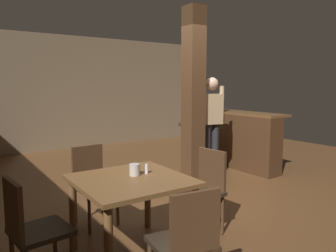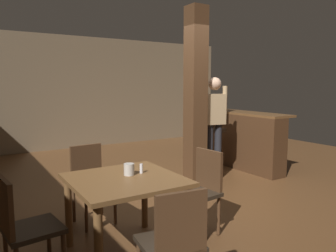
# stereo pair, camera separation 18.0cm
# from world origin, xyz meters

# --- Properties ---
(ground_plane) EXTENTS (10.80, 10.80, 0.00)m
(ground_plane) POSITION_xyz_m (0.00, 0.00, 0.00)
(ground_plane) COLOR brown
(wall_back) EXTENTS (8.00, 0.10, 2.80)m
(wall_back) POSITION_xyz_m (0.00, 4.50, 1.40)
(wall_back) COLOR #756047
(wall_back) RESTS_ON ground_plane
(pillar) EXTENTS (0.28, 0.28, 2.80)m
(pillar) POSITION_xyz_m (0.38, 0.39, 1.40)
(pillar) COLOR #4C301C
(pillar) RESTS_ON ground_plane
(dining_table) EXTENTS (0.99, 0.99, 0.74)m
(dining_table) POSITION_xyz_m (-1.50, -1.05, 0.62)
(dining_table) COLOR brown
(dining_table) RESTS_ON ground_plane
(chair_east) EXTENTS (0.46, 0.46, 0.89)m
(chair_east) POSITION_xyz_m (-0.63, -1.07, 0.51)
(chair_east) COLOR #2D2319
(chair_east) RESTS_ON ground_plane
(chair_south) EXTENTS (0.47, 0.47, 0.89)m
(chair_south) POSITION_xyz_m (-1.54, -1.94, 0.51)
(chair_south) COLOR #2D2319
(chair_south) RESTS_ON ground_plane
(chair_west) EXTENTS (0.47, 0.47, 0.89)m
(chair_west) POSITION_xyz_m (-2.40, -1.09, 0.51)
(chair_west) COLOR #2D2319
(chair_west) RESTS_ON ground_plane
(chair_north) EXTENTS (0.46, 0.46, 0.89)m
(chair_north) POSITION_xyz_m (-1.54, -0.17, 0.51)
(chair_north) COLOR #2D2319
(chair_north) RESTS_ON ground_plane
(napkin_cup) EXTENTS (0.10, 0.10, 0.11)m
(napkin_cup) POSITION_xyz_m (-1.43, -0.98, 0.80)
(napkin_cup) COLOR beige
(napkin_cup) RESTS_ON dining_table
(salt_shaker) EXTENTS (0.03, 0.03, 0.09)m
(salt_shaker) POSITION_xyz_m (-1.30, -0.99, 0.79)
(salt_shaker) COLOR silver
(salt_shaker) RESTS_ON dining_table
(standing_person) EXTENTS (0.47, 0.26, 1.72)m
(standing_person) POSITION_xyz_m (0.77, 0.40, 1.00)
(standing_person) COLOR tan
(standing_person) RESTS_ON ground_plane
(bar_counter) EXTENTS (0.56, 2.18, 1.08)m
(bar_counter) POSITION_xyz_m (1.76, 0.92, 0.55)
(bar_counter) COLOR brown
(bar_counter) RESTS_ON ground_plane
(bar_stool_near) EXTENTS (0.38, 0.38, 0.78)m
(bar_stool_near) POSITION_xyz_m (1.26, 0.93, 0.59)
(bar_stool_near) COLOR #2D2319
(bar_stool_near) RESTS_ON ground_plane
(bar_stool_mid) EXTENTS (0.37, 0.37, 0.80)m
(bar_stool_mid) POSITION_xyz_m (1.25, 1.67, 0.61)
(bar_stool_mid) COLOR #2D2319
(bar_stool_mid) RESTS_ON ground_plane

